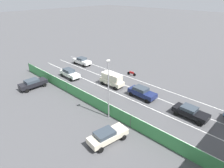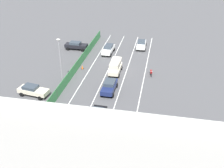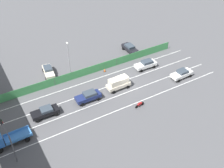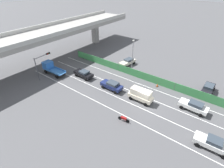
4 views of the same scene
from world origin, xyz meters
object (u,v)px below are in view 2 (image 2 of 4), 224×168
Objects in this scene: car_sedan_black at (96,116)px; parked_sedan_cream at (33,90)px; car_hatchback_white at (141,44)px; motorcycle at (151,72)px; car_van_cream at (115,66)px; street_lamp at (60,59)px; traffic_cone at (82,67)px; car_sedan_navy at (109,86)px; car_sedan_white at (108,49)px; traffic_light at (131,139)px; flatbed_truck_blue at (108,159)px; parked_sedan_dark at (76,45)px.

parked_sedan_cream is at bearing -22.42° from car_sedan_black.
car_hatchback_white is 12.27m from motorcycle.
car_van_cream is 10.27m from street_lamp.
car_hatchback_white is at bearing -104.54° from car_van_cream.
car_van_cream is at bearing 175.36° from traffic_cone.
car_sedan_black is at bearing 113.33° from traffic_cone.
motorcycle is at bearing -152.59° from street_lamp.
car_sedan_navy is 9.01m from motorcycle.
car_van_cream reaches higher than traffic_cone.
car_sedan_black is 15.93m from traffic_cone.
traffic_light is (-8.48, 29.24, 2.81)m from car_sedan_white.
car_van_cream is at bearing -75.26° from traffic_light.
flatbed_truck_blue is 18.73m from street_lamp.
car_van_cream is 21.72m from traffic_light.
flatbed_truck_blue reaches higher than traffic_cone.
street_lamp reaches higher than car_sedan_navy.
car_sedan_navy is 15.53m from flatbed_truck_blue.
car_sedan_navy is 11.45m from parked_sedan_cream.
car_sedan_navy is (2.98, 18.72, 0.03)m from car_hatchback_white.
parked_sedan_dark is at bearing -65.61° from traffic_cone.
flatbed_truck_blue reaches higher than car_sedan_white.
parked_sedan_cream is (10.89, -4.49, 0.03)m from car_sedan_black.
motorcycle is (-9.12, 7.83, -0.48)m from car_sedan_white.
car_sedan_black is 1.01× the size of car_sedan_navy.
street_lamp reaches higher than parked_sedan_cream.
car_hatchback_white is 13.67m from parked_sedan_dark.
car_sedan_navy is 8.42m from street_lamp.
car_sedan_white is at bearing -81.98° from car_sedan_black.
parked_sedan_cream is (7.72, 18.00, -0.04)m from car_sedan_white.
parked_sedan_dark is (13.25, 3.36, 0.01)m from car_hatchback_white.
car_hatchback_white is 26.11m from parked_sedan_cream.
car_sedan_navy reaches higher than car_sedan_black.
car_sedan_black reaches higher than motorcycle.
traffic_light is (-2.27, 33.32, 2.84)m from car_hatchback_white.
parked_sedan_dark is (10.02, -9.09, -0.38)m from car_van_cream.
parked_sedan_dark is at bearing -66.28° from car_sedan_black.
traffic_light is at bearing 109.76° from car_sedan_navy.
flatbed_truck_blue is 8.33× the size of traffic_cone.
motorcycle is 19.67m from parked_sedan_cream.
car_hatchback_white is 6.49× the size of traffic_cone.
street_lamp is at bearing -55.10° from flatbed_truck_blue.
street_lamp is (4.25, 14.76, 3.87)m from car_sedan_white.
parked_sedan_dark is at bearing -56.25° from car_sedan_navy.
parked_sedan_dark is at bearing -66.47° from flatbed_truck_blue.
car_sedan_black is at bearing 83.47° from car_hatchback_white.
traffic_light reaches higher than parked_sedan_dark.
car_hatchback_white is at bearing -165.77° from parked_sedan_dark.
car_sedan_navy is at bearing 49.13° from motorcycle.
car_sedan_white is 19.58m from parked_sedan_cream.
flatbed_truck_blue is 23.94m from traffic_cone.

